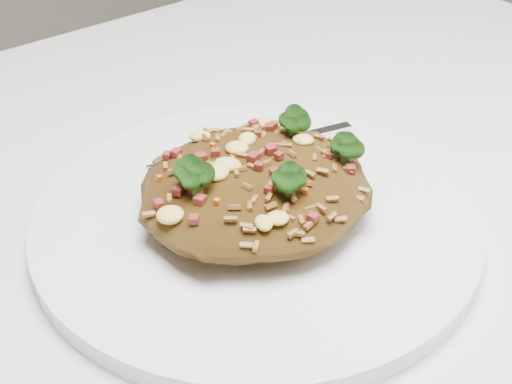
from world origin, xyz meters
TOP-DOWN VIEW (x-y plane):
  - plate at (0.11, 0.02)m, footprint 0.29×0.29m
  - fried_rice at (0.11, 0.02)m, footprint 0.15×0.14m
  - fork at (0.16, 0.07)m, footprint 0.16×0.06m

SIDE VIEW (x-z plane):
  - plate at x=0.11m, z-range 0.75..0.76m
  - fork at x=0.16m, z-range 0.76..0.77m
  - fried_rice at x=0.11m, z-range 0.76..0.82m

